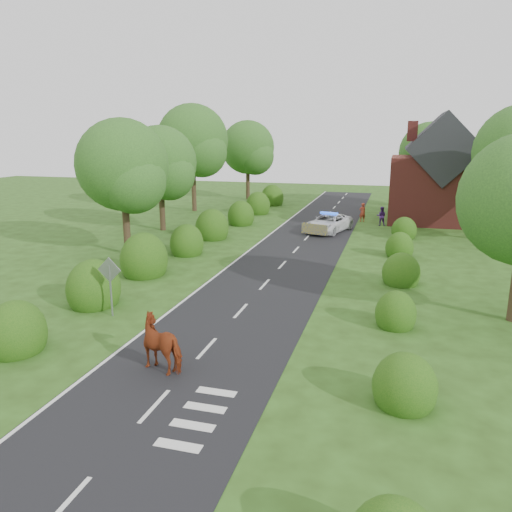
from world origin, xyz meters
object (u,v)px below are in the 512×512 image
(cow, at_px, (164,347))
(police_van, at_px, (329,223))
(pedestrian_red, at_px, (362,212))
(pedestrian_purple, at_px, (381,216))
(road_sign, at_px, (110,278))

(cow, bearing_deg, police_van, -170.50)
(pedestrian_red, xyz_separation_m, pedestrian_purple, (1.64, -1.49, -0.02))
(police_van, height_order, pedestrian_red, pedestrian_red)
(police_van, xyz_separation_m, pedestrian_red, (2.17, 5.44, 0.12))
(road_sign, distance_m, police_van, 21.70)
(cow, relative_size, pedestrian_purple, 1.32)
(police_van, distance_m, pedestrian_purple, 5.49)
(police_van, bearing_deg, pedestrian_red, 84.77)
(road_sign, relative_size, pedestrian_purple, 1.60)
(pedestrian_purple, bearing_deg, road_sign, 68.73)
(road_sign, xyz_separation_m, cow, (4.23, -3.72, -0.92))
(pedestrian_red, bearing_deg, pedestrian_purple, 105.33)
(police_van, distance_m, pedestrian_red, 5.86)
(road_sign, distance_m, cow, 5.71)
(police_van, relative_size, pedestrian_purple, 3.44)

